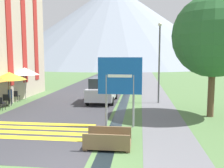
{
  "coord_description": "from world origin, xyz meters",
  "views": [
    {
      "loc": [
        2.38,
        -7.01,
        3.41
      ],
      "look_at": [
        0.43,
        10.0,
        1.46
      ],
      "focal_mm": 40.0,
      "sensor_mm": 36.0,
      "label": 1
    }
  ],
  "objects": [
    {
      "name": "cafe_chair_near_right",
      "position": [
        -6.28,
        7.4,
        0.51
      ],
      "size": [
        0.4,
        0.4,
        0.85
      ],
      "rotation": [
        0.0,
        0.0,
        0.35
      ],
      "color": "black",
      "rests_on": "ground_plane"
    },
    {
      "name": "footbridge",
      "position": [
        1.2,
        1.94,
        0.23
      ],
      "size": [
        1.7,
        1.1,
        0.65
      ],
      "color": "brown",
      "rests_on": "ground_plane"
    },
    {
      "name": "person_seated_near",
      "position": [
        -6.75,
        9.41,
        0.69
      ],
      "size": [
        0.32,
        0.32,
        1.25
      ],
      "color": "#282833",
      "rests_on": "ground_plane"
    },
    {
      "name": "parked_car_near",
      "position": [
        -0.4,
        11.01,
        0.91
      ],
      "size": [
        1.94,
        4.17,
        1.82
      ],
      "color": "#B2B2B7",
      "rests_on": "ground_plane"
    },
    {
      "name": "footpath",
      "position": [
        3.6,
        30.0,
        0.0
      ],
      "size": [
        2.2,
        60.0,
        0.01
      ],
      "color": "slate",
      "rests_on": "ground_plane"
    },
    {
      "name": "cafe_chair_middle",
      "position": [
        -6.51,
        8.57,
        0.51
      ],
      "size": [
        0.4,
        0.4,
        0.85
      ],
      "rotation": [
        0.0,
        0.0,
        -0.18
      ],
      "color": "black",
      "rests_on": "ground_plane"
    },
    {
      "name": "parked_car_far",
      "position": [
        -0.13,
        24.08,
        0.91
      ],
      "size": [
        1.91,
        4.48,
        1.82
      ],
      "color": "navy",
      "rests_on": "ground_plane"
    },
    {
      "name": "drainage_channel",
      "position": [
        1.2,
        30.0,
        0.0
      ],
      "size": [
        0.6,
        60.0,
        0.0
      ],
      "color": "black",
      "rests_on": "ground_plane"
    },
    {
      "name": "tree_by_path",
      "position": [
        6.32,
        7.32,
        4.47
      ],
      "size": [
        4.52,
        4.52,
        6.75
      ],
      "color": "brown",
      "rests_on": "ground_plane"
    },
    {
      "name": "crosswalk_marking",
      "position": [
        -2.5,
        3.65,
        0.01
      ],
      "size": [
        5.44,
        2.54,
        0.01
      ],
      "color": "yellow",
      "rests_on": "ground_plane"
    },
    {
      "name": "road_sign",
      "position": [
        1.41,
        4.69,
        2.21
      ],
      "size": [
        2.09,
        0.11,
        3.34
      ],
      "color": "gray",
      "rests_on": "ground_plane"
    },
    {
      "name": "streetlamp",
      "position": [
        3.7,
        11.07,
        3.35
      ],
      "size": [
        0.28,
        0.28,
        5.72
      ],
      "color": "#515156",
      "rests_on": "ground_plane"
    },
    {
      "name": "ground_plane",
      "position": [
        0.0,
        20.0,
        0.0
      ],
      "size": [
        160.0,
        160.0,
        0.0
      ],
      "primitive_type": "plane",
      "color": "#517542"
    },
    {
      "name": "cafe_umbrella_rear_white",
      "position": [
        -6.44,
        11.18,
        2.23
      ],
      "size": [
        2.14,
        2.14,
        2.51
      ],
      "color": "#B7B2A8",
      "rests_on": "ground_plane"
    },
    {
      "name": "cafe_umbrella_middle_yellow",
      "position": [
        -6.3,
        8.64,
        2.07
      ],
      "size": [
        2.2,
        2.2,
        2.32
      ],
      "color": "#B7B2A8",
      "rests_on": "ground_plane"
    },
    {
      "name": "cafe_chair_far_right",
      "position": [
        -6.72,
        10.18,
        0.51
      ],
      "size": [
        0.4,
        0.4,
        0.85
      ],
      "rotation": [
        0.0,
        0.0,
        0.18
      ],
      "color": "black",
      "rests_on": "ground_plane"
    },
    {
      "name": "road",
      "position": [
        -2.5,
        30.0,
        0.0
      ],
      "size": [
        6.4,
        60.0,
        0.01
      ],
      "color": "#38383D",
      "rests_on": "ground_plane"
    },
    {
      "name": "mountain_distant",
      "position": [
        -7.2,
        83.1,
        14.07
      ],
      "size": [
        80.65,
        80.65,
        28.14
      ],
      "color": "gray",
      "rests_on": "ground_plane"
    }
  ]
}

